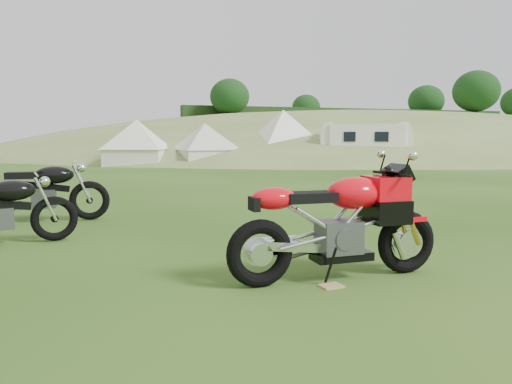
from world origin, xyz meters
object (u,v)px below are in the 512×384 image
object	(u,v)px
vintage_moto_d	(42,190)
tent_mid	(205,143)
caravan	(365,144)
tent_right	(283,138)
sport_motorcycle	(337,215)
plywood_board	(331,286)
tent_left	(137,142)

from	to	relation	value
vintage_moto_d	tent_mid	distance (m)	17.17
caravan	tent_right	bearing A→B (deg)	160.68
sport_motorcycle	vintage_moto_d	distance (m)	5.77
plywood_board	tent_left	distance (m)	21.86
plywood_board	vintage_moto_d	distance (m)	5.89
tent_left	caravan	distance (m)	11.69
sport_motorcycle	plywood_board	distance (m)	0.73
plywood_board	caravan	bearing A→B (deg)	58.30
caravan	tent_left	bearing A→B (deg)	-174.34
tent_left	caravan	xyz separation A→B (m)	(11.17, -3.45, -0.14)
sport_motorcycle	vintage_moto_d	xyz separation A→B (m)	(-3.20, 4.80, -0.11)
plywood_board	vintage_moto_d	size ratio (longest dim) A/B	0.10
tent_mid	caravan	bearing A→B (deg)	-25.03
sport_motorcycle	tent_mid	size ratio (longest dim) A/B	0.84
tent_right	caravan	size ratio (longest dim) A/B	0.70
plywood_board	tent_mid	bearing A→B (deg)	80.50
vintage_moto_d	plywood_board	bearing A→B (deg)	-55.50
vintage_moto_d	tent_left	bearing A→B (deg)	82.60
sport_motorcycle	caravan	xyz separation A→B (m)	(11.18, 18.15, 0.40)
tent_mid	tent_right	world-z (taller)	tent_right
vintage_moto_d	tent_mid	world-z (taller)	tent_mid
tent_right	caravan	distance (m)	4.50
tent_mid	caravan	size ratio (longest dim) A/B	0.58
tent_mid	caravan	world-z (taller)	tent_mid
tent_mid	tent_left	bearing A→B (deg)	157.01
plywood_board	tent_mid	size ratio (longest dim) A/B	0.08
vintage_moto_d	sport_motorcycle	bearing A→B (deg)	-52.89
sport_motorcycle	tent_right	size ratio (longest dim) A/B	0.70
vintage_moto_d	tent_right	bearing A→B (deg)	59.38
sport_motorcycle	tent_left	xyz separation A→B (m)	(0.00, 21.60, 0.54)
caravan	plywood_board	bearing A→B (deg)	-98.88
tent_left	tent_right	xyz separation A→B (m)	(7.84, -0.43, 0.18)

